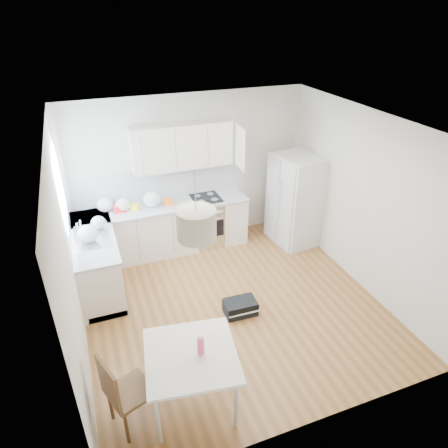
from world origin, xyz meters
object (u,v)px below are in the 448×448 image
at_px(refrigerator, 296,200).
at_px(gym_bag, 240,307).
at_px(dining_chair, 131,389).
at_px(dining_table, 191,360).

relative_size(refrigerator, gym_bag, 3.62).
relative_size(refrigerator, dining_chair, 1.69).
height_order(refrigerator, dining_chair, refrigerator).
distance_m(dining_chair, gym_bag, 2.12).
bearing_deg(dining_chair, refrigerator, 18.27).
height_order(refrigerator, gym_bag, refrigerator).
distance_m(dining_table, gym_bag, 1.69).
xyz_separation_m(refrigerator, gym_bag, (-1.72, -1.53, -0.73)).
height_order(refrigerator, dining_table, refrigerator).
bearing_deg(dining_chair, dining_table, -20.16).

